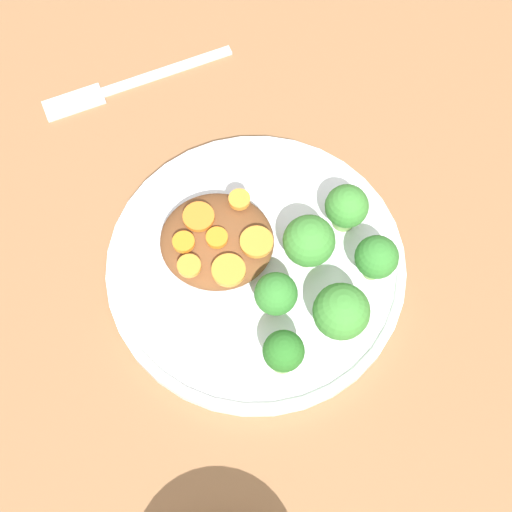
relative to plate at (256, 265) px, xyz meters
name	(u,v)px	position (x,y,z in m)	size (l,w,h in m)	color
ground_plane	(256,269)	(0.00, 0.00, -0.01)	(4.00, 4.00, 0.00)	#8C603D
plate	(256,265)	(0.00, 0.00, 0.00)	(0.25, 0.25, 0.02)	white
stew_mound	(217,241)	(0.03, -0.01, 0.02)	(0.10, 0.09, 0.03)	brown
broccoli_floret_0	(346,208)	(-0.07, -0.05, 0.03)	(0.04, 0.04, 0.05)	#759E51
broccoli_floret_1	(309,242)	(-0.04, -0.01, 0.04)	(0.04, 0.04, 0.06)	#759E51
broccoli_floret_2	(283,353)	(-0.03, 0.08, 0.03)	(0.03, 0.03, 0.05)	#7FA85B
broccoli_floret_3	(276,295)	(-0.02, 0.04, 0.04)	(0.03, 0.03, 0.05)	#7FA85B
broccoli_floret_4	(376,260)	(-0.10, 0.00, 0.03)	(0.04, 0.04, 0.05)	#759E51
broccoli_floret_5	(341,312)	(-0.07, 0.05, 0.04)	(0.04, 0.04, 0.06)	#759E51
carrot_slice_0	(217,238)	(0.03, -0.01, 0.04)	(0.02, 0.02, 0.00)	orange
carrot_slice_1	(256,242)	(0.00, -0.01, 0.04)	(0.03, 0.03, 0.00)	orange
carrot_slice_2	(239,199)	(0.02, -0.04, 0.04)	(0.02, 0.02, 0.01)	orange
carrot_slice_3	(184,243)	(0.06, 0.00, 0.04)	(0.02, 0.02, 0.00)	orange
carrot_slice_4	(199,217)	(0.05, -0.02, 0.04)	(0.03, 0.03, 0.00)	orange
carrot_slice_5	(189,266)	(0.05, 0.02, 0.04)	(0.02, 0.02, 0.00)	orange
carrot_slice_6	(229,270)	(0.02, 0.02, 0.04)	(0.03, 0.03, 0.01)	orange
fork	(120,86)	(0.15, -0.18, -0.01)	(0.18, 0.10, 0.01)	silver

